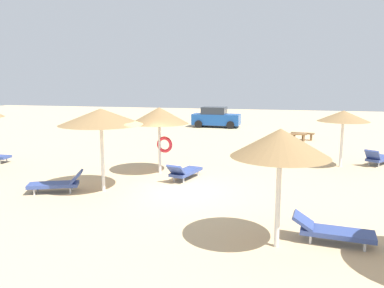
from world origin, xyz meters
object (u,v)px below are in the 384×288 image
parasol_5 (159,116)px  lounger_4 (379,158)px  lounger_2 (57,183)px  parasol_3 (280,143)px  lounger_5 (184,172)px  lounger_3 (331,231)px  parasol_2 (101,117)px  bench_0 (295,136)px  bench_1 (303,135)px  parked_car (216,117)px  parasol_4 (343,116)px

parasol_5 → lounger_4: (9.46, 3.94, -2.11)m
parasol_5 → lounger_2: (-2.60, -3.60, -2.11)m
parasol_3 → lounger_5: 6.96m
parasol_5 → lounger_3: size_ratio=1.43×
parasol_2 → parasol_5: bearing=70.4°
parasol_2 → lounger_5: (2.39, 2.24, -2.34)m
parasol_2 → bench_0: (6.90, 13.42, -2.31)m
bench_0 → bench_1: 0.81m
parked_car → lounger_3: bearing=-72.9°
parasol_2 → lounger_3: 8.21m
bench_0 → lounger_2: bearing=-121.1°
lounger_3 → lounger_5: lounger_5 is taller
parasol_4 → lounger_5: parasol_4 is taller
parasol_3 → parasol_2: bearing=152.2°
parasol_3 → lounger_3: bearing=22.1°
parasol_2 → bench_0: size_ratio=1.91×
parasol_4 → bench_1: parasol_4 is taller
parasol_5 → lounger_4: 10.46m
lounger_5 → parked_car: size_ratio=0.49×
lounger_4 → bench_1: 7.69m
lounger_3 → bench_1: 16.74m
parked_car → lounger_2: bearing=-95.8°
lounger_3 → parked_car: 23.36m
lounger_4 → parasol_2: bearing=-146.4°
parasol_2 → bench_1: 16.04m
lounger_4 → parked_car: size_ratio=0.47×
bench_1 → parked_car: parked_car is taller
lounger_2 → lounger_3: bearing=-13.7°
parasol_4 → parked_car: size_ratio=0.64×
lounger_3 → lounger_4: bearing=72.0°
parasol_4 → parasol_5: bearing=-158.0°
bench_1 → lounger_3: bearing=-90.1°
lounger_2 → lounger_4: (12.06, 7.54, 0.00)m
bench_1 → parasol_3: bearing=-94.3°
lounger_4 → lounger_5: (-8.16, -4.77, -0.00)m
parasol_5 → parked_car: (-0.56, 16.56, -1.61)m
parasol_3 → lounger_3: 2.58m
parasol_4 → lounger_3: (-1.37, -8.87, -2.01)m
bench_0 → parasol_2: bearing=-117.2°
parasol_4 → parked_car: 15.85m
parasol_4 → lounger_4: parasol_4 is taller
lounger_4 → parasol_5: bearing=-157.4°
lounger_2 → parasol_4: bearing=33.1°
parasol_3 → parasol_4: size_ratio=1.10×
parked_car → bench_0: bearing=-44.3°
parasol_4 → lounger_3: size_ratio=1.31×
lounger_2 → bench_1: bearing=58.5°
parasol_4 → parasol_5: parasol_5 is taller
bench_0 → bench_1: same height
parasol_2 → lounger_3: (7.39, -2.71, -2.35)m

